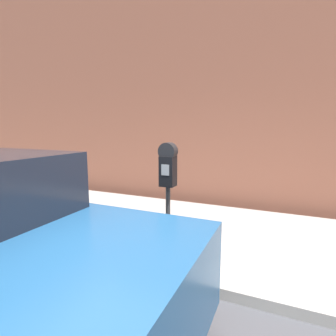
% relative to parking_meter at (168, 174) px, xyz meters
% --- Properties ---
extents(sidewalk, '(24.00, 2.80, 0.12)m').
position_rel_parking_meter_xyz_m(sidewalk, '(0.08, 1.10, -1.12)').
color(sidewalk, '#9E9B96').
rests_on(sidewalk, ground_plane).
extents(building_facade, '(24.00, 0.30, 6.14)m').
position_rel_parking_meter_xyz_m(building_facade, '(0.08, 2.92, 1.89)').
color(building_facade, '#935642').
rests_on(building_facade, ground_plane).
extents(parking_meter, '(0.20, 0.16, 1.42)m').
position_rel_parking_meter_xyz_m(parking_meter, '(0.00, 0.00, 0.00)').
color(parking_meter, '#2D2D30').
rests_on(parking_meter, sidewalk).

